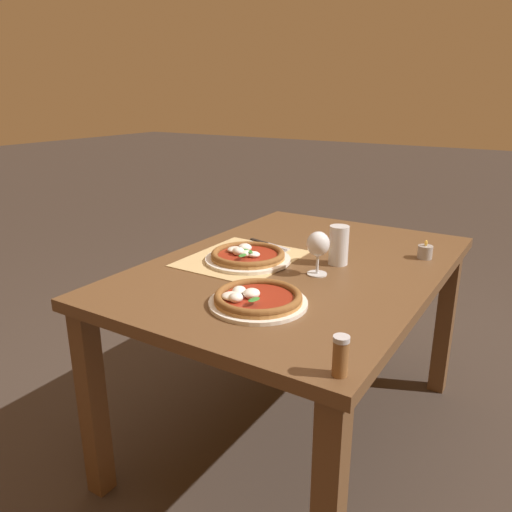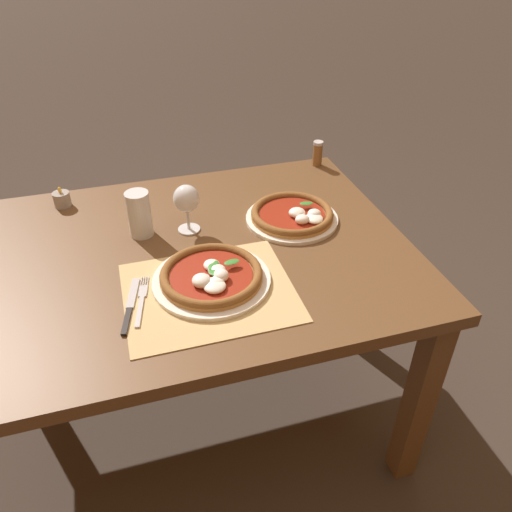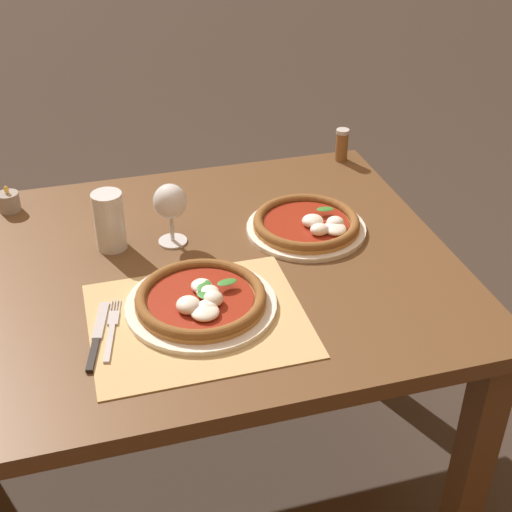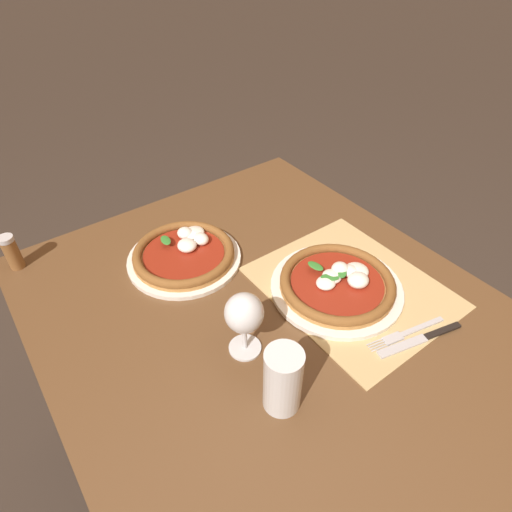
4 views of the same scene
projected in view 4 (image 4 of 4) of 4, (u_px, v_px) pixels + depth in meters
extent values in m
plane|color=#382D26|center=(288.00, 486.00, 1.40)|extent=(24.00, 24.00, 0.00)
cube|color=brown|center=(305.00, 351.00, 0.93)|extent=(1.41, 0.98, 0.04)
cube|color=brown|center=(273.00, 253.00, 1.76)|extent=(0.07, 0.07, 0.70)
cube|color=brown|center=(63.00, 355.00, 1.37)|extent=(0.07, 0.07, 0.70)
cube|color=tan|center=(351.00, 287.00, 1.05)|extent=(0.44, 0.37, 0.00)
cylinder|color=silver|center=(336.00, 288.00, 1.04)|extent=(0.32, 0.32, 0.01)
cylinder|color=#B77F42|center=(337.00, 284.00, 1.03)|extent=(0.28, 0.28, 0.01)
torus|color=brown|center=(337.00, 282.00, 1.03)|extent=(0.28, 0.28, 0.02)
cylinder|color=maroon|center=(337.00, 283.00, 1.03)|extent=(0.22, 0.22, 0.00)
ellipsoid|color=white|center=(332.00, 276.00, 1.03)|extent=(0.05, 0.05, 0.02)
ellipsoid|color=white|center=(357.00, 271.00, 1.05)|extent=(0.06, 0.06, 0.02)
ellipsoid|color=white|center=(358.00, 280.00, 1.02)|extent=(0.05, 0.05, 0.03)
ellipsoid|color=white|center=(326.00, 283.00, 1.02)|extent=(0.05, 0.05, 0.02)
ellipsoid|color=white|center=(351.00, 271.00, 1.05)|extent=(0.05, 0.04, 0.02)
ellipsoid|color=white|center=(340.00, 269.00, 1.05)|extent=(0.04, 0.04, 0.03)
ellipsoid|color=#337A2D|center=(330.00, 277.00, 1.02)|extent=(0.05, 0.05, 0.00)
ellipsoid|color=#337A2D|center=(342.00, 272.00, 1.03)|extent=(0.05, 0.05, 0.00)
ellipsoid|color=#337A2D|center=(316.00, 266.00, 1.05)|extent=(0.05, 0.03, 0.00)
cylinder|color=silver|center=(185.00, 259.00, 1.13)|extent=(0.30, 0.30, 0.01)
cylinder|color=#B77F42|center=(184.00, 255.00, 1.12)|extent=(0.26, 0.26, 0.01)
torus|color=brown|center=(184.00, 252.00, 1.12)|extent=(0.26, 0.26, 0.02)
cylinder|color=maroon|center=(184.00, 253.00, 1.12)|extent=(0.21, 0.21, 0.00)
ellipsoid|color=white|center=(187.00, 245.00, 1.12)|extent=(0.05, 0.05, 0.03)
ellipsoid|color=white|center=(201.00, 239.00, 1.14)|extent=(0.05, 0.04, 0.03)
ellipsoid|color=white|center=(185.00, 233.00, 1.16)|extent=(0.04, 0.04, 0.03)
ellipsoid|color=white|center=(194.00, 233.00, 1.17)|extent=(0.06, 0.06, 0.02)
ellipsoid|color=#337A2D|center=(166.00, 240.00, 1.13)|extent=(0.05, 0.03, 0.00)
cylinder|color=silver|center=(245.00, 348.00, 0.91)|extent=(0.07, 0.07, 0.00)
cylinder|color=silver|center=(245.00, 337.00, 0.89)|extent=(0.01, 0.01, 0.06)
ellipsoid|color=silver|center=(244.00, 313.00, 0.84)|extent=(0.08, 0.08, 0.08)
ellipsoid|color=#AD5B14|center=(244.00, 316.00, 0.85)|extent=(0.07, 0.07, 0.05)
cylinder|color=silver|center=(283.00, 380.00, 0.77)|extent=(0.07, 0.07, 0.15)
cylinder|color=black|center=(282.00, 384.00, 0.78)|extent=(0.07, 0.07, 0.12)
cylinder|color=silver|center=(284.00, 363.00, 0.74)|extent=(0.07, 0.07, 0.02)
cube|color=#B7B7BC|center=(422.00, 327.00, 0.95)|extent=(0.04, 0.11, 0.00)
cube|color=#B7B7BC|center=(393.00, 339.00, 0.93)|extent=(0.03, 0.05, 0.00)
cylinder|color=#B7B7BC|center=(374.00, 342.00, 0.92)|extent=(0.01, 0.04, 0.00)
cylinder|color=#B7B7BC|center=(376.00, 344.00, 0.92)|extent=(0.01, 0.04, 0.00)
cylinder|color=#B7B7BC|center=(378.00, 346.00, 0.91)|extent=(0.01, 0.04, 0.00)
cylinder|color=#B7B7BC|center=(379.00, 348.00, 0.91)|extent=(0.01, 0.04, 0.00)
cube|color=black|center=(442.00, 331.00, 0.94)|extent=(0.04, 0.10, 0.01)
cube|color=#B7B7BC|center=(402.00, 346.00, 0.91)|extent=(0.05, 0.12, 0.00)
cylinder|color=brown|center=(13.00, 254.00, 1.09)|extent=(0.04, 0.04, 0.08)
cylinder|color=#BCBCC1|center=(5.00, 239.00, 1.05)|extent=(0.04, 0.04, 0.01)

